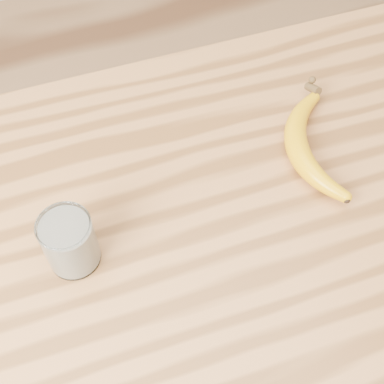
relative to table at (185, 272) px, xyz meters
name	(u,v)px	position (x,y,z in m)	size (l,w,h in m)	color
table	(185,272)	(0.00, 0.00, 0.00)	(1.20, 0.80, 0.90)	#A26836
smoothie_glass	(70,242)	(-0.17, 0.02, 0.18)	(0.08, 0.08, 0.10)	white
banana	(296,147)	(0.23, 0.09, 0.15)	(0.12, 0.32, 0.04)	#D89806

